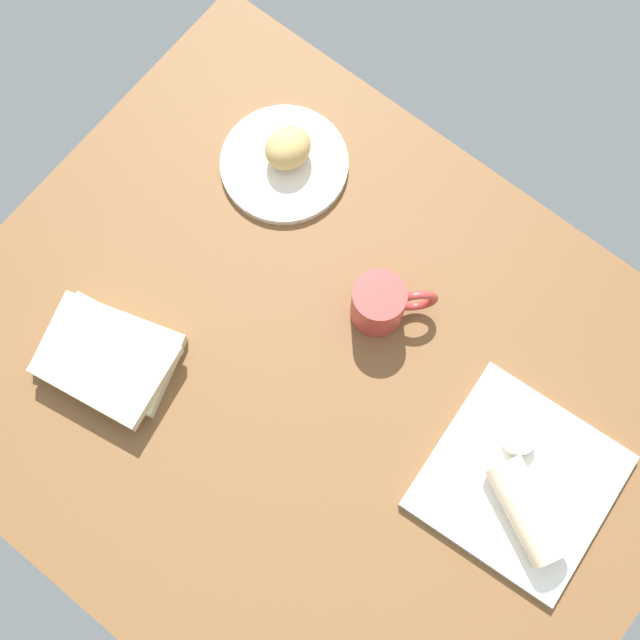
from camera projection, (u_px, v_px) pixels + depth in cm
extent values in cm
cube|color=brown|center=(317.00, 388.00, 135.06)|extent=(110.00, 90.00, 4.00)
cylinder|color=silver|center=(284.00, 164.00, 142.65)|extent=(20.48, 20.48, 1.40)
ellipsoid|color=tan|center=(288.00, 148.00, 139.18)|extent=(7.96, 8.72, 6.32)
cube|color=white|center=(519.00, 481.00, 128.36)|extent=(26.87, 26.87, 1.60)
cylinder|color=silver|center=(519.00, 440.00, 127.97)|extent=(4.62, 4.62, 2.54)
cylinder|color=#CF5828|center=(520.00, 439.00, 127.04)|extent=(3.79, 3.79, 0.40)
cylinder|color=beige|center=(528.00, 511.00, 123.60)|extent=(15.51, 11.56, 5.67)
cube|color=beige|center=(109.00, 354.00, 133.20)|extent=(22.61, 18.22, 2.56)
cube|color=beige|center=(106.00, 360.00, 130.39)|extent=(20.11, 16.59, 2.34)
cylinder|color=#B23833|center=(379.00, 304.00, 132.03)|extent=(8.02, 8.02, 8.97)
cylinder|color=#AF6B49|center=(381.00, 296.00, 128.30)|extent=(6.58, 6.58, 0.40)
torus|color=#B23833|center=(416.00, 301.00, 132.18)|extent=(5.57, 5.43, 6.58)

